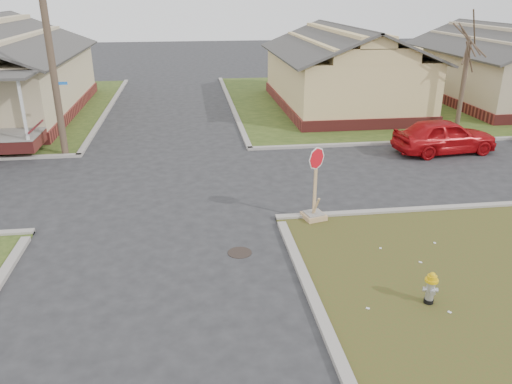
{
  "coord_description": "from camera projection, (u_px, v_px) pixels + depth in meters",
  "views": [
    {
      "loc": [
        1.07,
        -12.07,
        6.43
      ],
      "look_at": [
        2.84,
        1.0,
        1.1
      ],
      "focal_mm": 35.0,
      "sensor_mm": 36.0,
      "label": 1
    }
  ],
  "objects": [
    {
      "name": "fire_hydrant",
      "position": [
        431.0,
        286.0,
        10.84
      ],
      "size": [
        0.29,
        0.29,
        0.77
      ],
      "rotation": [
        0.0,
        0.0,
        -0.29
      ],
      "color": "black",
      "rests_on": "ground"
    },
    {
      "name": "stop_sign",
      "position": [
        314.0,
        204.0,
        14.88
      ],
      "size": [
        0.64,
        0.62,
        2.25
      ],
      "rotation": [
        0.0,
        0.0,
        0.25
      ],
      "color": "tan",
      "rests_on": "ground"
    },
    {
      "name": "curbs",
      "position": [
        163.0,
        183.0,
        17.96
      ],
      "size": [
        80.0,
        40.0,
        0.12
      ],
      "primitive_type": null,
      "color": "gray",
      "rests_on": "ground"
    },
    {
      "name": "tree_mid_right",
      "position": [
        463.0,
        88.0,
        23.68
      ],
      "size": [
        0.22,
        0.22,
        4.2
      ],
      "primitive_type": "cylinder",
      "color": "#473529",
      "rests_on": "verge_far_right"
    },
    {
      "name": "ground",
      "position": [
        156.0,
        249.0,
        13.37
      ],
      "size": [
        120.0,
        120.0,
        0.0
      ],
      "primitive_type": "plane",
      "color": "#252527",
      "rests_on": "ground"
    },
    {
      "name": "red_sedan",
      "position": [
        445.0,
        136.0,
        21.07
      ],
      "size": [
        4.47,
        2.15,
        1.47
      ],
      "primitive_type": "imported",
      "rotation": [
        0.0,
        0.0,
        1.67
      ],
      "color": "#B00C11",
      "rests_on": "ground"
    },
    {
      "name": "verge_far_right",
      "position": [
        511.0,
        96.0,
        32.64
      ],
      "size": [
        37.0,
        19.0,
        0.05
      ],
      "primitive_type": "cube",
      "color": "#2C4117",
      "rests_on": "ground"
    },
    {
      "name": "side_house_tan",
      "position": [
        502.0,
        66.0,
        30.2
      ],
      "size": [
        7.6,
        11.6,
        4.7
      ],
      "color": "maroon",
      "rests_on": "ground"
    },
    {
      "name": "manhole",
      "position": [
        240.0,
        253.0,
        13.18
      ],
      "size": [
        0.64,
        0.64,
        0.01
      ],
      "primitive_type": "cylinder",
      "color": "black",
      "rests_on": "ground"
    },
    {
      "name": "utility_pole",
      "position": [
        49.0,
        40.0,
        19.28
      ],
      "size": [
        1.8,
        0.28,
        9.0
      ],
      "color": "#473529",
      "rests_on": "ground"
    },
    {
      "name": "side_house_yellow",
      "position": [
        342.0,
        70.0,
        28.96
      ],
      "size": [
        7.6,
        11.6,
        4.7
      ],
      "color": "maroon",
      "rests_on": "ground"
    }
  ]
}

